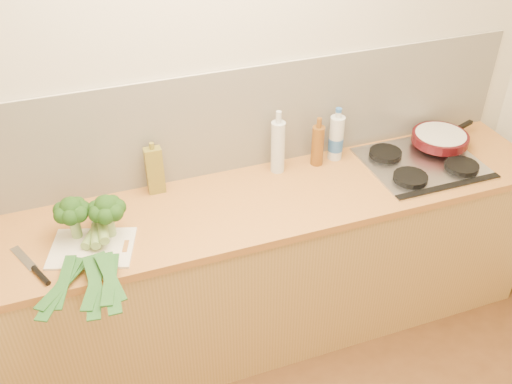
% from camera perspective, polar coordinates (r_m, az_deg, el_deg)
% --- Properties ---
extents(room_shell, '(3.50, 3.50, 3.50)m').
position_cam_1_polar(room_shell, '(2.76, -4.13, 6.71)').
color(room_shell, beige).
rests_on(room_shell, ground).
extents(counter, '(3.20, 0.62, 0.90)m').
position_cam_1_polar(counter, '(2.96, -1.94, -8.18)').
color(counter, tan).
rests_on(counter, ground).
extents(gas_hob, '(0.58, 0.50, 0.04)m').
position_cam_1_polar(gas_hob, '(3.06, 16.36, 2.89)').
color(gas_hob, silver).
rests_on(gas_hob, counter).
extents(chopping_board, '(0.40, 0.35, 0.01)m').
position_cam_1_polar(chopping_board, '(2.51, -16.05, -5.41)').
color(chopping_board, silver).
rests_on(chopping_board, counter).
extents(broccoli_left, '(0.16, 0.16, 0.20)m').
position_cam_1_polar(broccoli_left, '(2.51, -17.95, -1.82)').
color(broccoli_left, '#89AD65').
rests_on(broccoli_left, chopping_board).
extents(broccoli_right, '(0.16, 0.16, 0.20)m').
position_cam_1_polar(broccoli_right, '(2.47, -14.71, -1.69)').
color(broccoli_right, '#89AD65').
rests_on(broccoli_right, chopping_board).
extents(leek_front, '(0.35, 0.60, 0.04)m').
position_cam_1_polar(leek_front, '(2.48, -16.80, -5.40)').
color(leek_front, white).
rests_on(leek_front, chopping_board).
extents(leek_mid, '(0.15, 0.66, 0.04)m').
position_cam_1_polar(leek_mid, '(2.44, -15.74, -5.37)').
color(leek_mid, white).
rests_on(leek_mid, chopping_board).
extents(leek_back, '(0.11, 0.70, 0.04)m').
position_cam_1_polar(leek_back, '(2.44, -14.91, -4.70)').
color(leek_back, white).
rests_on(leek_back, chopping_board).
extents(chefs_knife, '(0.15, 0.30, 0.02)m').
position_cam_1_polar(chefs_knife, '(2.47, -21.10, -7.39)').
color(chefs_knife, silver).
rests_on(chefs_knife, counter).
extents(skillet, '(0.42, 0.30, 0.05)m').
position_cam_1_polar(skillet, '(3.21, 17.96, 5.19)').
color(skillet, '#430B0E').
rests_on(skillet, gas_hob).
extents(oil_tin, '(0.08, 0.05, 0.27)m').
position_cam_1_polar(oil_tin, '(2.72, -10.10, 2.18)').
color(oil_tin, olive).
rests_on(oil_tin, counter).
extents(glass_bottle, '(0.07, 0.07, 0.33)m').
position_cam_1_polar(glass_bottle, '(2.83, 2.21, 4.61)').
color(glass_bottle, silver).
rests_on(glass_bottle, counter).
extents(amber_bottle, '(0.06, 0.06, 0.26)m').
position_cam_1_polar(amber_bottle, '(2.91, 6.19, 4.71)').
color(amber_bottle, brown).
rests_on(amber_bottle, counter).
extents(water_bottle, '(0.08, 0.08, 0.27)m').
position_cam_1_polar(water_bottle, '(2.97, 8.01, 5.28)').
color(water_bottle, silver).
rests_on(water_bottle, counter).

